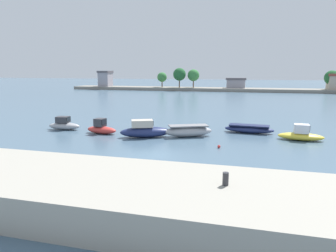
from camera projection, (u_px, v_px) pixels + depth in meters
The scene contains 13 objects.
ground_plane at pixel (150, 155), 24.80m from camera, with size 400.00×400.00×0.00m, color #476075.
seawall_embankment at pixel (87, 191), 15.22m from camera, with size 70.00×6.59×1.71m, color #9E998C.
mooring_bollard at pixel (226, 179), 13.68m from camera, with size 0.27×0.27×0.59m, color #2D2D33.
moored_boat_0 at pixel (64, 125), 35.31m from camera, with size 3.81×1.64×1.52m.
moored_boat_1 at pixel (101, 128), 33.14m from camera, with size 3.67×1.80×1.63m.
moored_boat_2 at pixel (145, 131), 31.34m from camera, with size 5.45×3.60×1.78m.
moored_boat_3 at pixel (188, 131), 31.66m from camera, with size 5.20×3.47×1.19m.
moored_boat_4 at pixel (249, 129), 33.58m from camera, with size 5.37×2.07×0.87m.
moored_boat_5 at pixel (301, 135), 30.03m from camera, with size 4.35×1.93×1.57m.
mooring_buoy_0 at pixel (199, 130), 34.19m from camera, with size 0.30×0.30×0.30m, color red.
mooring_buoy_1 at pixel (95, 125), 36.86m from camera, with size 0.43×0.43×0.43m, color orange.
mooring_buoy_2 at pixel (219, 146), 27.08m from camera, with size 0.27×0.27×0.27m, color red.
distant_shoreline at pixel (239, 85), 97.93m from camera, with size 104.98×8.16×7.37m.
Camera 1 is at (7.56, -22.80, 6.78)m, focal length 32.95 mm.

